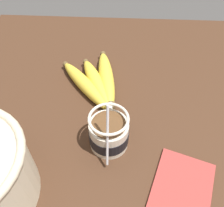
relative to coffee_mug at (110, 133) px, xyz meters
The scene contains 4 objects.
table 9.45cm from the coffee_mug, 16.41° to the right, with size 90.16×90.16×2.87cm.
coffee_mug is the anchor object (origin of this frame).
banana_bunch 17.79cm from the coffee_mug, 13.96° to the left, with size 23.57×16.78×4.19cm.
napkin 17.94cm from the coffee_mug, 125.28° to the right, with size 18.09×15.20×0.60cm.
Camera 1 is at (-37.38, 0.20, 49.49)cm, focal length 40.00 mm.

